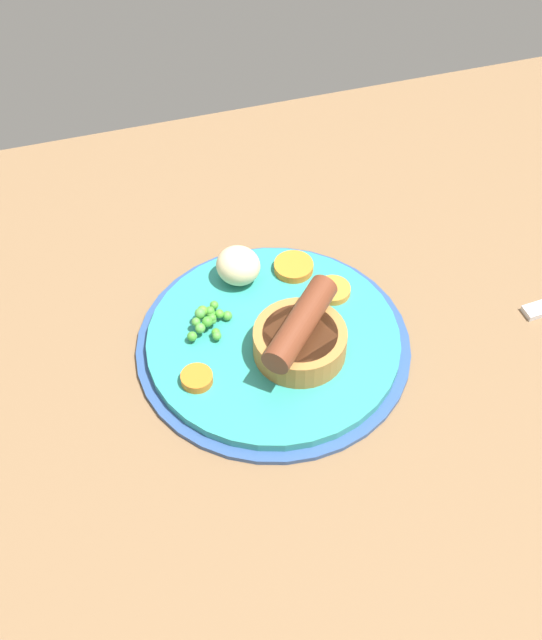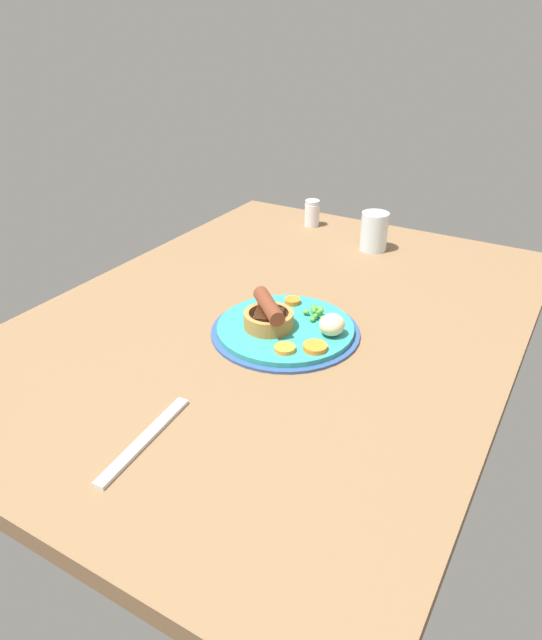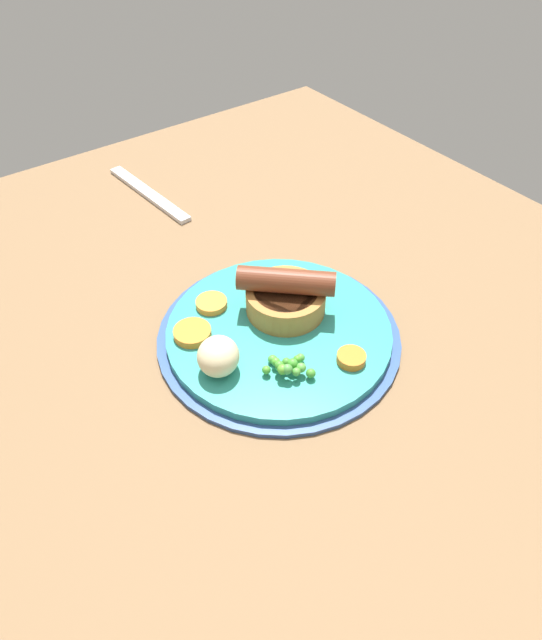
# 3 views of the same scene
# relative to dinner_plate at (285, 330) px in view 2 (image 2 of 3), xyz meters

# --- Properties ---
(dining_table) EXTENTS (1.10, 0.80, 0.03)m
(dining_table) POSITION_rel_dinner_plate_xyz_m (-0.05, -0.04, -0.02)
(dining_table) COLOR brown
(dining_table) RESTS_ON ground
(dinner_plate) EXTENTS (0.25, 0.25, 0.01)m
(dinner_plate) POSITION_rel_dinner_plate_xyz_m (0.00, 0.00, 0.00)
(dinner_plate) COLOR #2D4C84
(dinner_plate) RESTS_ON dining_table
(sausage_pudding) EXTENTS (0.09, 0.09, 0.05)m
(sausage_pudding) POSITION_rel_dinner_plate_xyz_m (0.02, -0.02, 0.03)
(sausage_pudding) COLOR #AD7538
(sausage_pudding) RESTS_ON dinner_plate
(pea_pile) EXTENTS (0.05, 0.04, 0.02)m
(pea_pile) POSITION_rel_dinner_plate_xyz_m (-0.05, 0.03, 0.02)
(pea_pile) COLOR green
(pea_pile) RESTS_ON dinner_plate
(potato_chunk_0) EXTENTS (0.06, 0.06, 0.04)m
(potato_chunk_0) POSITION_rel_dinner_plate_xyz_m (-0.01, 0.08, 0.03)
(potato_chunk_0) COLOR beige
(potato_chunk_0) RESTS_ON dinner_plate
(carrot_slice_0) EXTENTS (0.04, 0.04, 0.01)m
(carrot_slice_0) POSITION_rel_dinner_plate_xyz_m (-0.08, -0.03, 0.01)
(carrot_slice_0) COLOR orange
(carrot_slice_0) RESTS_ON dinner_plate
(carrot_slice_2) EXTENTS (0.05, 0.05, 0.01)m
(carrot_slice_2) POSITION_rel_dinner_plate_xyz_m (0.04, 0.08, 0.01)
(carrot_slice_2) COLOR orange
(carrot_slice_2) RESTS_ON dinner_plate
(carrot_slice_3) EXTENTS (0.03, 0.03, 0.01)m
(carrot_slice_3) POSITION_rel_dinner_plate_xyz_m (0.07, 0.04, 0.01)
(carrot_slice_3) COLOR orange
(carrot_slice_3) RESTS_ON dinner_plate
(fork) EXTENTS (0.18, 0.03, 0.01)m
(fork) POSITION_rel_dinner_plate_xyz_m (0.33, -0.02, -0.00)
(fork) COLOR silver
(fork) RESTS_ON dining_table
(drinking_glass) EXTENTS (0.06, 0.06, 0.09)m
(drinking_glass) POSITION_rel_dinner_plate_xyz_m (-0.43, -0.01, 0.04)
(drinking_glass) COLOR silver
(drinking_glass) RESTS_ON dining_table
(salt_shaker) EXTENTS (0.04, 0.04, 0.06)m
(salt_shaker) POSITION_rel_dinner_plate_xyz_m (-0.50, -0.20, 0.03)
(salt_shaker) COLOR silver
(salt_shaker) RESTS_ON dining_table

